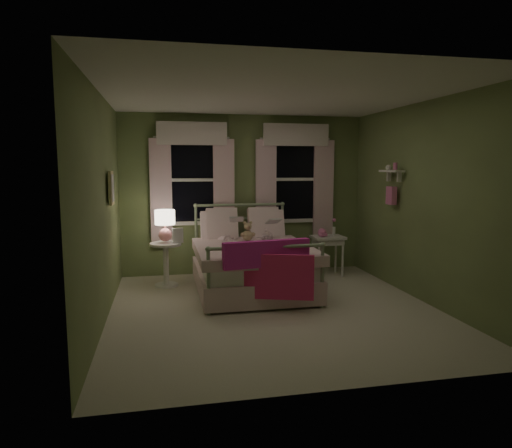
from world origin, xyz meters
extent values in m
plane|color=silver|center=(0.00, 0.00, 0.00)|extent=(4.20, 4.20, 0.00)
plane|color=white|center=(0.00, 0.00, 2.60)|extent=(4.20, 4.20, 0.00)
plane|color=#7D9559|center=(0.00, 2.10, 1.30)|extent=(4.00, 0.00, 4.00)
plane|color=#7D9559|center=(0.00, -2.10, 1.30)|extent=(4.00, 0.00, 4.00)
plane|color=#7D9559|center=(-2.00, 0.00, 1.30)|extent=(0.00, 4.20, 4.20)
plane|color=#7D9559|center=(2.00, 0.00, 1.30)|extent=(0.00, 4.20, 4.20)
cube|color=white|center=(-0.11, 0.93, 0.42)|extent=(1.44, 1.94, 0.26)
cube|color=white|center=(-0.11, 0.93, 0.18)|extent=(1.54, 2.02, 0.30)
cube|color=white|center=(-0.11, 0.78, 0.60)|extent=(1.58, 1.75, 0.14)
cylinder|color=#9EB793|center=(-0.80, 0.93, 0.30)|extent=(0.04, 1.90, 0.04)
cylinder|color=#9EB793|center=(0.58, 0.93, 0.30)|extent=(0.04, 1.90, 0.04)
cylinder|color=#9EB793|center=(-0.82, 1.90, 0.57)|extent=(0.04, 0.04, 1.15)
cylinder|color=#9EB793|center=(0.60, 1.90, 0.57)|extent=(0.04, 0.04, 1.15)
sphere|color=#9EB793|center=(-0.82, 1.90, 1.15)|extent=(0.07, 0.07, 0.07)
sphere|color=#9EB793|center=(0.60, 1.90, 1.15)|extent=(0.07, 0.07, 0.07)
cylinder|color=#9EB793|center=(-0.11, 1.90, 1.15)|extent=(1.42, 0.04, 0.04)
cylinder|color=#9EB793|center=(-0.11, 1.90, 0.93)|extent=(1.38, 0.03, 0.03)
cylinder|color=#9EB793|center=(-0.82, -0.04, 0.40)|extent=(0.04, 0.04, 0.80)
cylinder|color=#9EB793|center=(0.60, -0.04, 0.40)|extent=(0.04, 0.04, 0.80)
sphere|color=#9EB793|center=(-0.82, -0.04, 0.80)|extent=(0.07, 0.07, 0.07)
sphere|color=#9EB793|center=(0.60, -0.04, 0.80)|extent=(0.07, 0.07, 0.07)
cylinder|color=#9EB793|center=(-0.11, -0.04, 0.80)|extent=(1.42, 0.04, 0.04)
cube|color=white|center=(-0.49, 1.63, 0.80)|extent=(0.55, 0.32, 0.57)
cube|color=white|center=(0.27, 1.63, 0.80)|extent=(0.55, 0.32, 0.57)
cube|color=white|center=(-0.44, 1.63, 0.88)|extent=(0.48, 0.30, 0.51)
cube|color=white|center=(0.22, 1.63, 0.88)|extent=(0.48, 0.30, 0.51)
cube|color=#D82A9E|center=(-0.11, -0.04, 0.72)|extent=(1.10, 0.26, 0.32)
cube|color=#EB2D6F|center=(-0.11, -0.11, 0.45)|extent=(1.06, 0.38, 0.55)
imported|color=#F7D1DD|center=(-0.39, 1.38, 0.96)|extent=(0.32, 0.24, 0.77)
imported|color=#F7D1DD|center=(0.17, 1.38, 0.90)|extent=(0.34, 0.27, 0.67)
imported|color=beige|center=(-0.39, 1.13, 0.96)|extent=(0.22, 0.15, 0.26)
imported|color=beige|center=(0.17, 1.13, 0.92)|extent=(0.20, 0.13, 0.26)
sphere|color=tan|center=(-0.11, 1.23, 0.75)|extent=(0.16, 0.16, 0.16)
sphere|color=tan|center=(-0.11, 1.21, 0.89)|extent=(0.11, 0.11, 0.11)
sphere|color=tan|center=(-0.15, 1.21, 0.95)|extent=(0.04, 0.04, 0.04)
sphere|color=tan|center=(-0.06, 1.21, 0.95)|extent=(0.04, 0.04, 0.04)
sphere|color=tan|center=(-0.19, 1.20, 0.77)|extent=(0.06, 0.06, 0.06)
sphere|color=tan|center=(-0.03, 1.20, 0.77)|extent=(0.06, 0.06, 0.06)
sphere|color=#8C6B51|center=(-0.11, 1.15, 0.89)|extent=(0.04, 0.04, 0.04)
cylinder|color=white|center=(-1.30, 1.41, 0.63)|extent=(0.46, 0.46, 0.04)
cylinder|color=white|center=(-1.30, 1.41, 0.32)|extent=(0.08, 0.08, 0.60)
cylinder|color=white|center=(-1.30, 1.41, 0.01)|extent=(0.34, 0.34, 0.03)
sphere|color=pink|center=(-1.30, 1.41, 0.77)|extent=(0.19, 0.19, 0.19)
cylinder|color=pink|center=(-1.30, 1.41, 0.89)|extent=(0.03, 0.03, 0.12)
cylinder|color=#FFEAC6|center=(-1.30, 1.41, 1.03)|extent=(0.29, 0.29, 0.21)
imported|color=beige|center=(-1.20, 1.33, 0.66)|extent=(0.21, 0.25, 0.02)
cube|color=white|center=(1.27, 1.54, 0.63)|extent=(0.50, 0.40, 0.04)
cube|color=white|center=(1.27, 1.54, 0.56)|extent=(0.44, 0.34, 0.08)
cylinder|color=white|center=(1.07, 1.39, 0.31)|extent=(0.04, 0.04, 0.60)
cylinder|color=white|center=(1.47, 1.39, 0.31)|extent=(0.04, 0.04, 0.60)
cylinder|color=white|center=(1.07, 1.69, 0.31)|extent=(0.04, 0.04, 0.60)
cylinder|color=white|center=(1.47, 1.69, 0.31)|extent=(0.04, 0.04, 0.60)
sphere|color=pink|center=(1.17, 1.54, 0.71)|extent=(0.14, 0.14, 0.14)
cube|color=pink|center=(1.17, 1.45, 0.69)|extent=(0.10, 0.05, 0.04)
cylinder|color=white|center=(1.39, 1.59, 0.72)|extent=(0.05, 0.05, 0.14)
cylinder|color=#4C7F3F|center=(1.39, 1.59, 0.83)|extent=(0.01, 0.01, 0.12)
sphere|color=pink|center=(1.39, 1.59, 0.90)|extent=(0.06, 0.06, 0.06)
cube|color=black|center=(-0.85, 2.08, 1.55)|extent=(0.76, 0.02, 1.35)
cube|color=white|center=(-0.85, 2.06, 2.25)|extent=(0.84, 0.05, 0.06)
cube|color=white|center=(-0.85, 2.06, 0.85)|extent=(0.84, 0.05, 0.06)
cube|color=white|center=(-1.25, 2.06, 1.55)|extent=(0.06, 0.05, 1.40)
cube|color=white|center=(-0.45, 2.06, 1.55)|extent=(0.06, 0.05, 1.40)
cube|color=white|center=(-0.85, 2.06, 1.55)|extent=(0.76, 0.04, 0.05)
cube|color=silver|center=(-1.35, 2.02, 1.35)|extent=(0.34, 0.06, 1.70)
cube|color=silver|center=(-0.35, 2.02, 1.35)|extent=(0.34, 0.06, 1.70)
cube|color=white|center=(-0.85, 2.00, 2.28)|extent=(1.10, 0.08, 0.36)
cylinder|color=white|center=(-0.85, 2.04, 2.22)|extent=(1.20, 0.03, 0.03)
cube|color=black|center=(0.85, 2.08, 1.55)|extent=(0.76, 0.02, 1.35)
cube|color=white|center=(0.85, 2.06, 2.25)|extent=(0.84, 0.05, 0.06)
cube|color=white|center=(0.85, 2.06, 0.85)|extent=(0.84, 0.05, 0.06)
cube|color=white|center=(0.45, 2.06, 1.55)|extent=(0.06, 0.05, 1.40)
cube|color=white|center=(1.25, 2.06, 1.55)|extent=(0.06, 0.05, 1.40)
cube|color=white|center=(0.85, 2.06, 1.55)|extent=(0.76, 0.04, 0.05)
cube|color=white|center=(0.35, 2.02, 1.35)|extent=(0.34, 0.06, 1.70)
cube|color=silver|center=(1.35, 2.02, 1.35)|extent=(0.34, 0.06, 1.70)
cube|color=white|center=(0.85, 2.00, 2.28)|extent=(1.10, 0.08, 0.36)
cylinder|color=white|center=(0.85, 2.04, 2.22)|extent=(1.20, 0.03, 0.03)
cube|color=white|center=(1.89, 0.70, 1.70)|extent=(0.15, 0.50, 0.03)
cube|color=white|center=(1.93, 0.55, 1.62)|extent=(0.06, 0.03, 0.14)
cube|color=white|center=(1.93, 0.85, 1.62)|extent=(0.06, 0.03, 0.14)
cylinder|color=pink|center=(1.89, 0.60, 1.77)|extent=(0.06, 0.06, 0.10)
sphere|color=white|center=(1.89, 0.80, 1.75)|extent=(0.08, 0.08, 0.08)
cube|color=pink|center=(1.90, 0.70, 1.35)|extent=(0.08, 0.18, 0.26)
cube|color=beige|center=(-1.95, 0.60, 1.50)|extent=(0.03, 0.32, 0.42)
cube|color=silver|center=(-1.94, 0.60, 1.50)|extent=(0.01, 0.25, 0.34)
camera|label=1|loc=(-1.33, -5.33, 1.77)|focal=32.00mm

